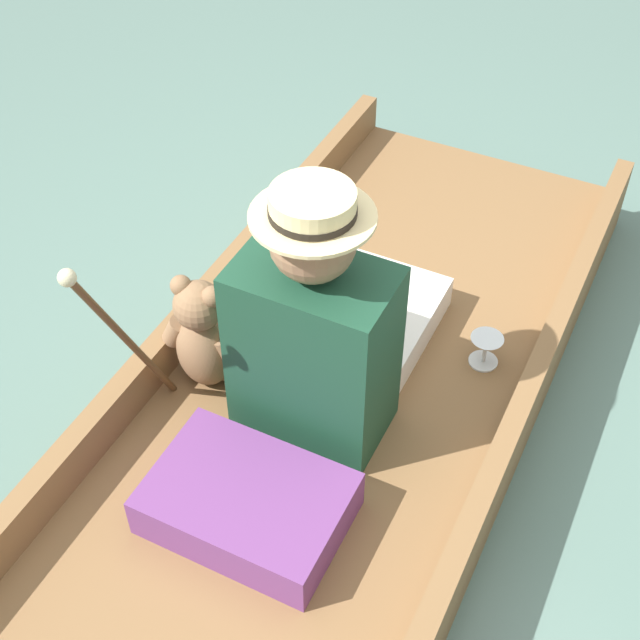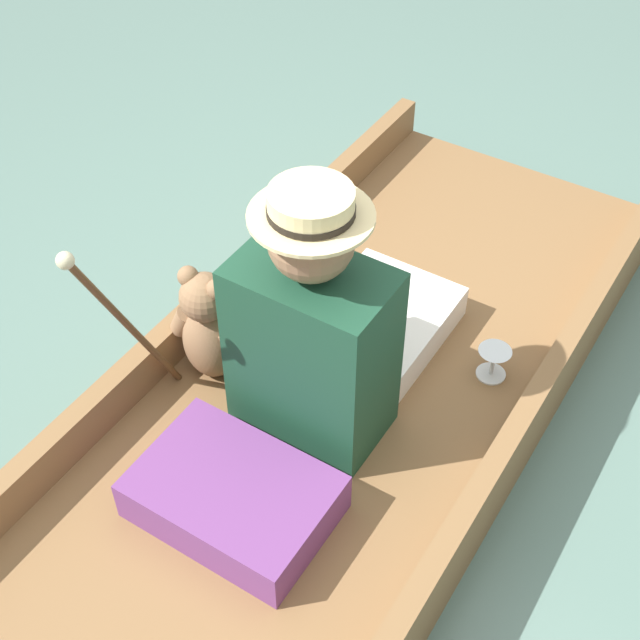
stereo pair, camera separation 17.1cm
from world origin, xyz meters
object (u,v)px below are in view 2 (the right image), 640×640
object	(u,v)px
seated_person	(328,329)
walking_cane	(117,314)
teddy_bear	(209,328)
wine_glass	(494,358)

from	to	relation	value
seated_person	walking_cane	xyz separation A→B (m)	(-0.42, -0.35, 0.12)
seated_person	teddy_bear	distance (m)	0.38
seated_person	teddy_bear	size ratio (longest dim) A/B	2.02
wine_glass	walking_cane	size ratio (longest dim) A/B	0.15
seated_person	wine_glass	distance (m)	0.55
teddy_bear	walking_cane	bearing A→B (deg)	-105.68
teddy_bear	wine_glass	world-z (taller)	teddy_bear
teddy_bear	wine_glass	distance (m)	0.84
teddy_bear	walking_cane	world-z (taller)	walking_cane
wine_glass	teddy_bear	bearing A→B (deg)	-148.93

